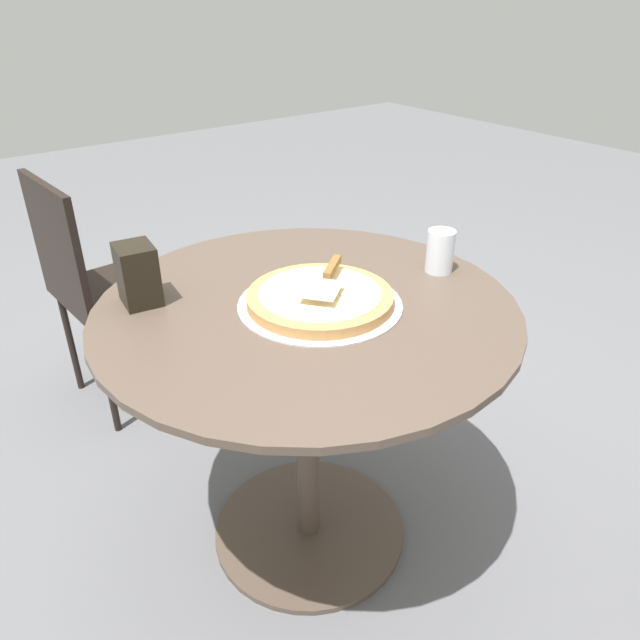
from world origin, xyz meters
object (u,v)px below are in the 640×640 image
at_px(patio_chair_near, 99,278).
at_px(pizza_server, 327,277).
at_px(patio_table, 307,376).
at_px(pizza_on_tray, 320,299).
at_px(drinking_cup, 440,251).
at_px(napkin_dispenser, 138,275).

bearing_deg(patio_chair_near, pizza_server, 104.13).
relative_size(patio_table, patio_chair_near, 1.13).
relative_size(pizza_server, patio_chair_near, 0.23).
distance_m(pizza_on_tray, pizza_server, 0.05).
bearing_deg(pizza_server, drinking_cup, 170.93).
bearing_deg(napkin_dispenser, pizza_on_tray, 58.80).
bearing_deg(drinking_cup, pizza_on_tray, -6.14).
height_order(patio_table, drinking_cup, drinking_cup).
distance_m(drinking_cup, patio_chair_near, 1.18).
bearing_deg(pizza_on_tray, patio_table, -39.71).
relative_size(patio_table, pizza_server, 4.94).
bearing_deg(napkin_dispenser, patio_table, 58.84).
xyz_separation_m(pizza_on_tray, napkin_dispenser, (0.32, -0.26, 0.05)).
xyz_separation_m(patio_table, pizza_server, (-0.05, 0.01, 0.25)).
bearing_deg(patio_table, patio_chair_near, -78.91).
xyz_separation_m(pizza_on_tray, patio_chair_near, (0.21, -0.96, -0.25)).
height_order(pizza_on_tray, pizza_server, pizza_server).
bearing_deg(napkin_dispenser, pizza_server, 62.80).
distance_m(napkin_dispenser, patio_chair_near, 0.78).
distance_m(patio_table, pizza_on_tray, 0.22).
height_order(napkin_dispenser, patio_chair_near, napkin_dispenser).
distance_m(patio_table, patio_chair_near, 0.96).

